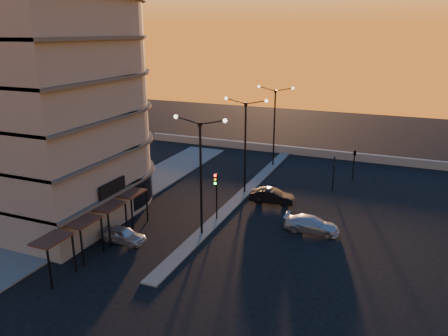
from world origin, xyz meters
TOP-DOWN VIEW (x-y plane):
  - ground at (0.00, 0.00)m, footprint 120.00×120.00m
  - sidewalk_west at (-10.50, 4.00)m, footprint 5.00×40.00m
  - median at (0.00, 10.00)m, footprint 1.20×36.00m
  - parapet at (2.00, 26.00)m, footprint 44.00×0.50m
  - building at (-14.00, 0.03)m, footprint 14.35×17.08m
  - streetlamp_near at (0.00, 0.00)m, footprint 4.32×0.32m
  - streetlamp_mid at (0.00, 10.00)m, footprint 4.32×0.32m
  - streetlamp_far at (0.00, 20.00)m, footprint 4.32×0.32m
  - traffic_light_main at (0.00, 2.87)m, footprint 0.28×0.44m
  - signal_east_a at (8.00, 14.00)m, footprint 0.13×0.16m
  - signal_east_b at (9.50, 18.00)m, footprint 0.42×1.99m
  - car_hatchback at (-5.00, -3.52)m, footprint 3.60×1.49m
  - car_sedan at (3.27, 8.51)m, footprint 4.26×1.86m
  - car_wagon at (8.00, 3.80)m, footprint 4.41×1.82m

SIDE VIEW (x-z plane):
  - ground at x=0.00m, z-range 0.00..0.00m
  - sidewalk_west at x=-10.50m, z-range 0.00..0.12m
  - median at x=0.00m, z-range 0.00..0.12m
  - parapet at x=2.00m, z-range 0.00..1.00m
  - car_hatchback at x=-5.00m, z-range 0.00..1.22m
  - car_wagon at x=8.00m, z-range 0.00..1.28m
  - car_sedan at x=3.27m, z-range 0.00..1.36m
  - signal_east_a at x=8.00m, z-range 0.13..3.73m
  - traffic_light_main at x=0.00m, z-range 0.76..5.01m
  - signal_east_b at x=9.50m, z-range 1.30..4.90m
  - streetlamp_near at x=0.00m, z-range 0.84..10.35m
  - streetlamp_mid at x=0.00m, z-range 0.84..10.35m
  - streetlamp_far at x=0.00m, z-range 0.84..10.35m
  - building at x=-14.00m, z-range -0.59..24.41m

